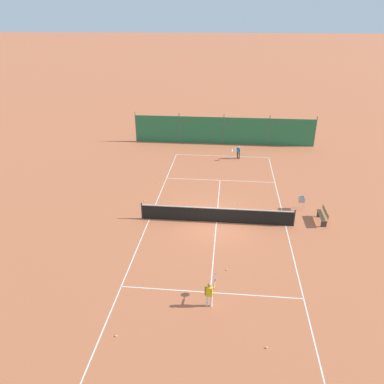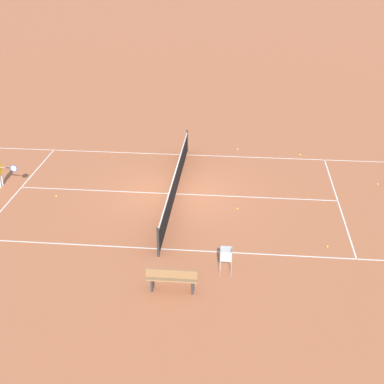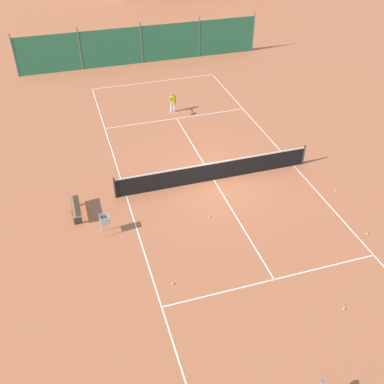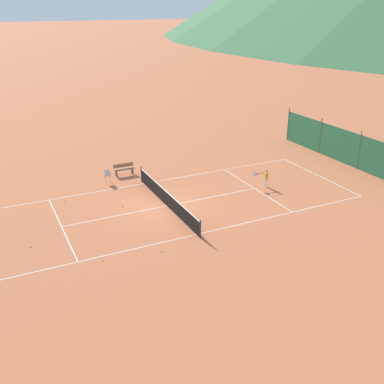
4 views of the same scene
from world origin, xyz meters
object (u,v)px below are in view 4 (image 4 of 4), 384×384
(tennis_ball_alley_left, at_px, (102,261))
(tennis_ball_mid_court, at_px, (65,201))
(tennis_ball_by_net_left, at_px, (31,247))
(tennis_ball_service_box, at_px, (324,199))
(tennis_ball_alley_right, at_px, (227,189))
(player_near_baseline, at_px, (265,177))
(tennis_net, at_px, (167,198))
(ball_hopper, at_px, (107,174))
(tennis_ball_by_net_right, at_px, (271,171))
(tennis_ball_far_corner, at_px, (161,251))
(tennis_ball_near_corner, at_px, (123,206))
(courtside_bench, at_px, (124,169))

(tennis_ball_alley_left, bearing_deg, tennis_ball_mid_court, -178.44)
(tennis_ball_by_net_left, bearing_deg, tennis_ball_service_box, 83.99)
(tennis_ball_mid_court, distance_m, tennis_ball_service_box, 16.42)
(tennis_ball_alley_left, relative_size, tennis_ball_alley_right, 1.00)
(tennis_ball_alley_left, bearing_deg, tennis_ball_by_net_left, -134.72)
(player_near_baseline, height_order, tennis_ball_alley_left, player_near_baseline)
(tennis_net, xyz_separation_m, ball_hopper, (-5.30, -2.21, 0.15))
(tennis_ball_by_net_right, distance_m, ball_hopper, 11.93)
(tennis_net, distance_m, tennis_ball_by_net_right, 9.59)
(player_near_baseline, xyz_separation_m, ball_hopper, (-5.29, -9.42, -0.04))
(tennis_ball_mid_court, bearing_deg, tennis_ball_far_corner, 20.52)
(tennis_ball_far_corner, bearing_deg, tennis_ball_by_net_right, 121.65)
(tennis_net, height_order, tennis_ball_service_box, tennis_net)
(tennis_ball_by_net_right, bearing_deg, tennis_ball_near_corner, -84.25)
(tennis_ball_by_net_right, xyz_separation_m, tennis_ball_by_net_left, (3.89, -17.57, 0.00))
(tennis_ball_by_net_right, xyz_separation_m, tennis_ball_near_corner, (1.19, -11.80, 0.00))
(tennis_net, relative_size, tennis_ball_far_corner, 139.09)
(tennis_ball_near_corner, distance_m, tennis_ball_mid_court, 3.88)
(tennis_ball_alley_left, height_order, tennis_ball_far_corner, same)
(player_near_baseline, xyz_separation_m, tennis_ball_alley_right, (-0.70, -2.52, -0.66))
(tennis_ball_by_net_right, bearing_deg, tennis_ball_by_net_left, -77.50)
(tennis_ball_far_corner, bearing_deg, tennis_ball_alley_left, -97.90)
(tennis_ball_near_corner, xyz_separation_m, tennis_ball_alley_right, (0.37, 7.19, 0.00))
(player_near_baseline, relative_size, tennis_ball_far_corner, 17.98)
(tennis_net, relative_size, courtside_bench, 6.12)
(player_near_baseline, relative_size, tennis_ball_by_net_right, 17.98)
(tennis_ball_alley_right, distance_m, courtside_bench, 7.80)
(player_near_baseline, xyz_separation_m, courtside_bench, (-6.34, -7.90, -0.24))
(tennis_net, xyz_separation_m, tennis_ball_near_corner, (-1.07, -2.50, -0.47))
(tennis_ball_by_net_left, bearing_deg, tennis_ball_mid_court, 151.98)
(tennis_ball_service_box, xyz_separation_m, ball_hopper, (-8.78, -11.54, 0.62))
(tennis_ball_near_corner, bearing_deg, tennis_ball_alley_right, 87.06)
(tennis_ball_near_corner, distance_m, tennis_ball_alley_left, 6.29)
(ball_hopper, bearing_deg, tennis_ball_far_corner, -1.02)
(tennis_ball_by_net_right, height_order, tennis_ball_alley_right, same)
(tennis_net, height_order, tennis_ball_alley_left, tennis_net)
(tennis_ball_near_corner, relative_size, tennis_ball_alley_right, 1.00)
(tennis_net, height_order, tennis_ball_by_net_left, tennis_net)
(tennis_ball_alley_right, relative_size, ball_hopper, 0.07)
(tennis_net, distance_m, tennis_ball_by_net_left, 8.44)
(tennis_net, distance_m, tennis_ball_service_box, 9.97)
(tennis_net, xyz_separation_m, tennis_ball_alley_right, (-0.70, 4.69, -0.47))
(tennis_ball_mid_court, height_order, ball_hopper, ball_hopper)
(tennis_ball_near_corner, distance_m, ball_hopper, 4.28)
(courtside_bench, bearing_deg, ball_hopper, -55.46)
(ball_hopper, bearing_deg, tennis_ball_by_net_right, 75.23)
(tennis_ball_by_net_left, distance_m, tennis_ball_far_corner, 6.74)
(player_near_baseline, bearing_deg, tennis_ball_mid_court, -105.23)
(tennis_ball_by_net_right, relative_size, tennis_ball_mid_court, 1.00)
(player_near_baseline, xyz_separation_m, tennis_ball_far_corner, (4.95, -9.60, -0.66))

